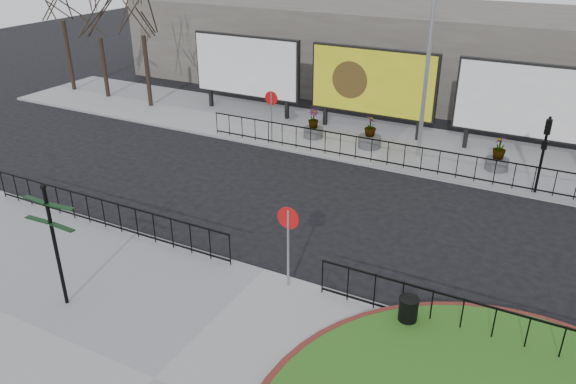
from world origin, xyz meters
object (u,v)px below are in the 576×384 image
Objects in this scene: billboard_mid at (372,82)px; planter_b at (370,137)px; lamp_post at (430,48)px; planter_a at (313,127)px; planter_c at (498,157)px; litter_bin at (408,312)px; fingerpost_sign at (53,234)px.

planter_b is at bearing -69.97° from billboard_mid.
planter_b is at bearing 180.00° from lamp_post.
planter_a is 0.95× the size of planter_c.
litter_bin is 12.75m from planter_b.
billboard_mid is 3.52m from planter_a.
planter_b reaches higher than litter_bin.
planter_c is at bearing -17.34° from billboard_mid.
fingerpost_sign reaches higher than planter_c.
planter_a is at bearing 125.03° from litter_bin.
lamp_post is 5.32m from planter_c.
billboard_mid reaches higher than planter_b.
planter_a reaches higher than litter_bin.
billboard_mid is 1.76× the size of fingerpost_sign.
planter_b is at bearing 114.48° from litter_bin.
planter_c reaches higher than planter_a.
billboard_mid is 4.47× the size of planter_a.
fingerpost_sign is at bearing -110.01° from lamp_post.
litter_bin is at bearing 24.50° from fingerpost_sign.
billboard_mid reaches higher than planter_a.
billboard_mid is 17.04m from fingerpost_sign.
fingerpost_sign is at bearing -101.89° from planter_b.
billboard_mid is at bearing 146.75° from lamp_post.
litter_bin is (8.42, 3.30, -1.69)m from fingerpost_sign.
billboard_mid is at bearing 84.96° from fingerpost_sign.
lamp_post reaches higher than planter_b.
planter_c is at bearing 0.00° from planter_a.
billboard_mid is 7.24× the size of litter_bin.
planter_c is (8.44, 0.00, 0.05)m from planter_a.
billboard_mid reaches higher than fingerpost_sign.
billboard_mid is 4.25× the size of planter_c.
litter_bin is 0.59× the size of planter_c.
billboard_mid is 2.88m from planter_b.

